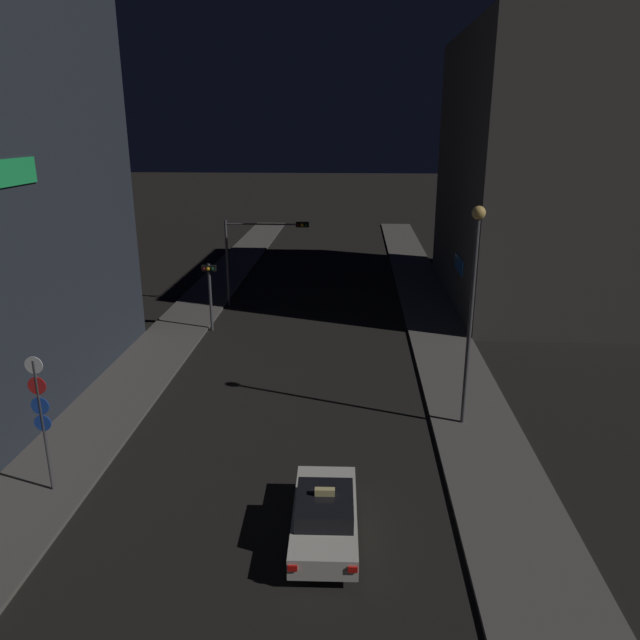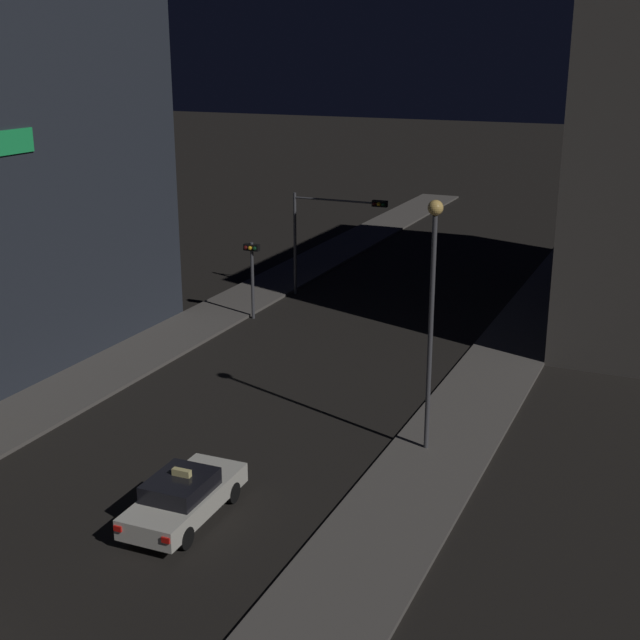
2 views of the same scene
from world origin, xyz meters
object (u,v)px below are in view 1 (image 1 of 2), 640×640
Objects in this scene: traffic_light_left_kerb at (210,283)px; sign_pole_left at (41,412)px; street_lamp_near_block at (473,286)px; taxi at (325,515)px; traffic_light_overhead at (258,244)px.

sign_pole_left is (-1.39, -16.34, 0.07)m from traffic_light_left_kerb.
street_lamp_near_block reaches higher than sign_pole_left.
traffic_light_overhead is (-5.38, 22.96, 3.36)m from taxi.
sign_pole_left is at bearing -158.61° from street_lamp_near_block.
traffic_light_left_kerb is at bearing -112.21° from traffic_light_overhead.
traffic_light_overhead is 0.67× the size of street_lamp_near_block.
taxi is 0.99× the size of sign_pole_left.
traffic_light_left_kerb is 0.86× the size of sign_pole_left.
traffic_light_overhead is at bearing 80.90° from sign_pole_left.
taxi is at bearing -76.82° from traffic_light_overhead.
traffic_light_overhead is at bearing 67.79° from traffic_light_left_kerb.
taxi is 19.58m from traffic_light_left_kerb.
traffic_light_left_kerb is (-2.02, -4.94, -1.31)m from traffic_light_overhead.
sign_pole_left is 15.12m from street_lamp_near_block.
traffic_light_left_kerb is at bearing 85.14° from sign_pole_left.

